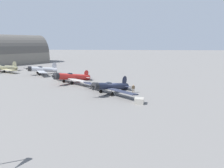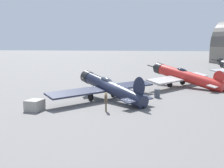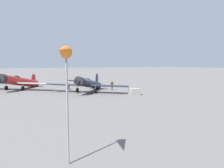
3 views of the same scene
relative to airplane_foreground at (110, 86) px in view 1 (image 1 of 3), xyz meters
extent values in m
plane|color=slate|center=(-0.39, 0.33, -1.41)|extent=(400.00, 400.00, 0.00)
cylinder|color=#1E2338|center=(-0.39, 0.33, -0.05)|extent=(7.90, 6.93, 2.84)
cylinder|color=#232326|center=(2.94, -2.47, 0.70)|extent=(1.77, 1.81, 1.55)
cone|color=#232326|center=(3.44, -2.89, 0.81)|extent=(0.87, 0.86, 0.67)
cube|color=black|center=(3.56, -2.99, 0.81)|extent=(0.75, 3.27, 0.55)
ellipsoid|color=black|center=(0.30, -0.26, 0.66)|extent=(1.86, 1.73, 0.96)
cube|color=#282D42|center=(0.44, -0.37, -0.22)|extent=(9.95, 11.36, 0.48)
ellipsoid|color=#1E2338|center=(-3.33, 2.80, 0.53)|extent=(1.46, 1.26, 2.19)
cube|color=#282D42|center=(-3.17, 2.67, -0.61)|extent=(3.03, 3.31, 0.29)
cylinder|color=#999BA0|center=(1.86, 0.47, -0.50)|extent=(0.14, 0.14, 1.01)
cylinder|color=black|center=(1.86, 0.47, -1.01)|extent=(0.74, 0.67, 0.80)
cylinder|color=#999BA0|center=(-0.14, -1.92, -0.50)|extent=(0.14, 0.14, 1.01)
cylinder|color=black|center=(-0.14, -1.92, -1.01)|extent=(0.74, 0.67, 0.80)
cylinder|color=black|center=(-3.75, 3.15, -1.27)|extent=(0.28, 0.26, 0.28)
cylinder|color=red|center=(-9.19, -10.00, 0.00)|extent=(9.10, 7.31, 3.26)
cylinder|color=#232326|center=(-5.28, -12.91, 0.88)|extent=(1.90, 1.99, 1.74)
cone|color=#232326|center=(-4.76, -13.30, 0.99)|extent=(0.93, 0.93, 0.76)
cube|color=black|center=(-4.64, -13.39, 0.99)|extent=(2.31, 1.77, 0.59)
ellipsoid|color=black|center=(-8.37, -10.61, 0.81)|extent=(1.89, 1.68, 0.97)
cube|color=#BCB7B2|center=(-8.21, -10.73, -0.19)|extent=(9.23, 11.41, 0.54)
ellipsoid|color=red|center=(-12.60, -7.46, 0.37)|extent=(1.49, 1.16, 1.92)
cube|color=#BCB7B2|center=(-12.44, -7.58, -0.66)|extent=(2.91, 3.38, 0.29)
cylinder|color=#999BA0|center=(-6.74, -9.77, -0.47)|extent=(0.14, 0.14, 1.08)
cylinder|color=black|center=(-6.74, -9.77, -1.01)|extent=(0.76, 0.64, 0.80)
cylinder|color=#999BA0|center=(-8.70, -12.41, -0.47)|extent=(0.14, 0.14, 1.08)
cylinder|color=black|center=(-8.70, -12.41, -1.01)|extent=(0.76, 0.64, 0.80)
cylinder|color=black|center=(-13.09, -7.10, -1.27)|extent=(0.28, 0.25, 0.28)
cylinder|color=#B7BABF|center=(-19.88, -22.72, 0.15)|extent=(5.94, 7.65, 2.43)
cylinder|color=#232326|center=(-17.64, -25.93, 0.64)|extent=(1.87, 1.76, 1.63)
cone|color=#232326|center=(-17.26, -26.46, 0.72)|extent=(0.88, 0.88, 0.70)
cube|color=black|center=(-17.18, -26.59, 0.72)|extent=(1.78, 2.78, 0.28)
ellipsoid|color=black|center=(-19.41, -23.40, 0.85)|extent=(1.64, 1.89, 0.89)
cube|color=#ADAFB5|center=(-19.31, -23.53, -0.12)|extent=(10.59, 8.28, 0.44)
ellipsoid|color=#B7BABF|center=(-21.86, -19.89, 1.05)|extent=(1.10, 1.50, 2.27)
cube|color=#ADAFB5|center=(-21.74, -20.05, -0.18)|extent=(3.42, 2.85, 0.24)
cylinder|color=#999BA0|center=(-17.71, -23.01, -0.46)|extent=(0.14, 0.14, 1.10)
cylinder|color=black|center=(-17.71, -23.01, -1.01)|extent=(0.62, 0.77, 0.80)
cylinder|color=#999BA0|center=(-20.35, -24.86, -0.46)|extent=(0.14, 0.14, 1.10)
cylinder|color=black|center=(-20.35, -24.86, -1.01)|extent=(0.62, 0.77, 0.80)
cylinder|color=black|center=(-22.14, -19.48, -1.27)|extent=(0.24, 0.29, 0.28)
cylinder|color=beige|center=(-23.71, -37.85, -0.03)|extent=(8.06, 4.90, 2.58)
ellipsoid|color=black|center=(-22.98, -38.19, 0.73)|extent=(1.93, 1.45, 0.90)
cube|color=#C6BC89|center=(-22.83, -38.26, -0.32)|extent=(7.60, 13.11, 0.44)
ellipsoid|color=beige|center=(-26.76, -36.39, 0.85)|extent=(1.64, 0.86, 2.24)
cube|color=#C6BC89|center=(-26.58, -36.48, -0.37)|extent=(2.46, 3.54, 0.24)
cylinder|color=#999BA0|center=(-21.68, -36.97, -0.56)|extent=(0.14, 0.14, 0.91)
cylinder|color=black|center=(-21.68, -36.97, -1.01)|extent=(0.81, 0.52, 0.80)
cylinder|color=black|center=(-27.20, -36.18, -1.27)|extent=(0.30, 0.21, 0.28)
cylinder|color=brown|center=(-0.61, 4.72, -0.99)|extent=(0.12, 0.12, 0.84)
cylinder|color=brown|center=(-0.53, 4.43, -0.99)|extent=(0.12, 0.12, 0.84)
cube|color=brown|center=(-0.57, 4.58, -0.27)|extent=(0.35, 0.50, 0.60)
sphere|color=#B37F4C|center=(-0.57, 4.58, 0.16)|extent=(0.22, 0.22, 0.22)
cylinder|color=brown|center=(-0.65, 4.84, -0.25)|extent=(0.09, 0.09, 0.56)
cylinder|color=brown|center=(-0.49, 4.31, -0.25)|extent=(0.09, 0.09, 0.56)
cube|color=#9E998E|center=(5.80, 5.28, -0.93)|extent=(1.51, 1.66, 0.96)
cylinder|color=#474C56|center=(-5.03, -2.25, -0.94)|extent=(0.62, 0.62, 0.95)
torus|color=#474C56|center=(-5.03, -2.25, -0.75)|extent=(0.66, 0.66, 0.04)
torus|color=#474C56|center=(-5.03, -2.25, -1.13)|extent=(0.66, 0.66, 0.04)
camera|label=1|loc=(34.29, 2.91, 8.52)|focal=28.88mm
camera|label=2|loc=(-4.87, 26.65, 4.49)|focal=41.97mm
camera|label=3|loc=(31.77, -11.16, 3.31)|focal=32.60mm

